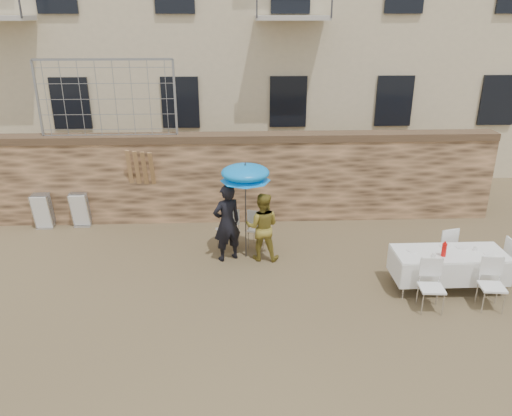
{
  "coord_description": "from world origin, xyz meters",
  "views": [
    {
      "loc": [
        0.02,
        -6.97,
        5.06
      ],
      "look_at": [
        0.4,
        2.2,
        1.4
      ],
      "focal_mm": 35.0,
      "sensor_mm": 36.0,
      "label": 1
    }
  ],
  "objects_px": {
    "soda_bottle": "(444,250)",
    "woman_dress": "(262,227)",
    "couple_chair_right": "(259,228)",
    "table_chair_front_left": "(432,287)",
    "couple_chair_left": "(228,228)",
    "table_chair_back": "(442,247)",
    "umbrella": "(245,176)",
    "table_chair_front_right": "(492,285)",
    "man_suit": "(227,223)",
    "chair_stack_left": "(45,209)",
    "chair_stack_right": "(81,208)",
    "banquet_table": "(450,254)"
  },
  "relations": [
    {
      "from": "man_suit",
      "to": "table_chair_back",
      "type": "xyz_separation_m",
      "value": [
        4.46,
        -0.59,
        -0.38
      ]
    },
    {
      "from": "woman_dress",
      "to": "table_chair_back",
      "type": "distance_m",
      "value": 3.76
    },
    {
      "from": "couple_chair_left",
      "to": "soda_bottle",
      "type": "height_order",
      "value": "soda_bottle"
    },
    {
      "from": "umbrella",
      "to": "table_chair_front_right",
      "type": "distance_m",
      "value": 5.09
    },
    {
      "from": "umbrella",
      "to": "chair_stack_left",
      "type": "bearing_deg",
      "value": 159.23
    },
    {
      "from": "table_chair_front_left",
      "to": "chair_stack_left",
      "type": "xyz_separation_m",
      "value": [
        -8.21,
        4.12,
        -0.02
      ]
    },
    {
      "from": "soda_bottle",
      "to": "table_chair_back",
      "type": "distance_m",
      "value": 1.11
    },
    {
      "from": "umbrella",
      "to": "table_chair_back",
      "type": "distance_m",
      "value": 4.34
    },
    {
      "from": "table_chair_front_left",
      "to": "chair_stack_right",
      "type": "xyz_separation_m",
      "value": [
        -7.31,
        4.12,
        -0.02
      ]
    },
    {
      "from": "umbrella",
      "to": "couple_chair_right",
      "type": "xyz_separation_m",
      "value": [
        0.3,
        0.45,
        -1.39
      ]
    },
    {
      "from": "table_chair_back",
      "to": "chair_stack_left",
      "type": "relative_size",
      "value": 1.04
    },
    {
      "from": "woman_dress",
      "to": "couple_chair_left",
      "type": "xyz_separation_m",
      "value": [
        -0.75,
        0.55,
        -0.27
      ]
    },
    {
      "from": "couple_chair_right",
      "to": "table_chair_front_left",
      "type": "distance_m",
      "value": 4.0
    },
    {
      "from": "couple_chair_right",
      "to": "table_chair_front_left",
      "type": "bearing_deg",
      "value": 161.43
    },
    {
      "from": "soda_bottle",
      "to": "table_chair_front_right",
      "type": "distance_m",
      "value": 1.02
    },
    {
      "from": "banquet_table",
      "to": "chair_stack_left",
      "type": "xyz_separation_m",
      "value": [
        -8.81,
        3.37,
        -0.27
      ]
    },
    {
      "from": "umbrella",
      "to": "table_chair_front_left",
      "type": "height_order",
      "value": "umbrella"
    },
    {
      "from": "chair_stack_left",
      "to": "table_chair_back",
      "type": "bearing_deg",
      "value": -15.92
    },
    {
      "from": "couple_chair_right",
      "to": "chair_stack_left",
      "type": "xyz_separation_m",
      "value": [
        -5.25,
        1.43,
        -0.02
      ]
    },
    {
      "from": "couple_chair_right",
      "to": "table_chair_back",
      "type": "bearing_deg",
      "value": -173.17
    },
    {
      "from": "umbrella",
      "to": "table_chair_front_right",
      "type": "height_order",
      "value": "umbrella"
    },
    {
      "from": "woman_dress",
      "to": "table_chair_front_right",
      "type": "distance_m",
      "value": 4.55
    },
    {
      "from": "couple_chair_left",
      "to": "table_chair_front_right",
      "type": "height_order",
      "value": "same"
    },
    {
      "from": "couple_chair_right",
      "to": "banquet_table",
      "type": "relative_size",
      "value": 0.46
    },
    {
      "from": "soda_bottle",
      "to": "woman_dress",
      "type": "bearing_deg",
      "value": 155.02
    },
    {
      "from": "man_suit",
      "to": "umbrella",
      "type": "bearing_deg",
      "value": 167.6
    },
    {
      "from": "couple_chair_left",
      "to": "soda_bottle",
      "type": "xyz_separation_m",
      "value": [
        4.06,
        -2.09,
        0.43
      ]
    },
    {
      "from": "couple_chair_left",
      "to": "table_chair_back",
      "type": "height_order",
      "value": "same"
    },
    {
      "from": "man_suit",
      "to": "soda_bottle",
      "type": "bearing_deg",
      "value": 132.77
    },
    {
      "from": "couple_chair_left",
      "to": "table_chair_front_left",
      "type": "height_order",
      "value": "same"
    },
    {
      "from": "banquet_table",
      "to": "couple_chair_right",
      "type": "bearing_deg",
      "value": 151.38
    },
    {
      "from": "woman_dress",
      "to": "table_chair_front_right",
      "type": "xyz_separation_m",
      "value": [
        4.01,
        -2.14,
        -0.27
      ]
    },
    {
      "from": "woman_dress",
      "to": "banquet_table",
      "type": "relative_size",
      "value": 0.72
    },
    {
      "from": "man_suit",
      "to": "chair_stack_right",
      "type": "distance_m",
      "value": 4.18
    },
    {
      "from": "couple_chair_left",
      "to": "couple_chair_right",
      "type": "distance_m",
      "value": 0.7
    },
    {
      "from": "soda_bottle",
      "to": "chair_stack_right",
      "type": "height_order",
      "value": "soda_bottle"
    },
    {
      "from": "woman_dress",
      "to": "soda_bottle",
      "type": "xyz_separation_m",
      "value": [
        3.31,
        -1.54,
        0.15
      ]
    },
    {
      "from": "couple_chair_left",
      "to": "table_chair_front_left",
      "type": "bearing_deg",
      "value": 113.97
    },
    {
      "from": "man_suit",
      "to": "couple_chair_left",
      "type": "relative_size",
      "value": 1.78
    },
    {
      "from": "woman_dress",
      "to": "table_chair_front_left",
      "type": "relative_size",
      "value": 1.57
    },
    {
      "from": "man_suit",
      "to": "table_chair_front_right",
      "type": "height_order",
      "value": "man_suit"
    },
    {
      "from": "woman_dress",
      "to": "table_chair_front_left",
      "type": "xyz_separation_m",
      "value": [
        2.91,
        -2.14,
        -0.27
      ]
    },
    {
      "from": "chair_stack_left",
      "to": "couple_chair_left",
      "type": "bearing_deg",
      "value": -17.42
    },
    {
      "from": "soda_bottle",
      "to": "table_chair_back",
      "type": "relative_size",
      "value": 0.27
    },
    {
      "from": "man_suit",
      "to": "chair_stack_right",
      "type": "bearing_deg",
      "value": -54.87
    },
    {
      "from": "banquet_table",
      "to": "chair_stack_right",
      "type": "xyz_separation_m",
      "value": [
        -7.91,
        3.37,
        -0.27
      ]
    },
    {
      "from": "couple_chair_right",
      "to": "soda_bottle",
      "type": "distance_m",
      "value": 3.98
    },
    {
      "from": "table_chair_back",
      "to": "banquet_table",
      "type": "bearing_deg",
      "value": 60.71
    },
    {
      "from": "woman_dress",
      "to": "chair_stack_left",
      "type": "height_order",
      "value": "woman_dress"
    },
    {
      "from": "banquet_table",
      "to": "table_chair_front_left",
      "type": "relative_size",
      "value": 2.19
    }
  ]
}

